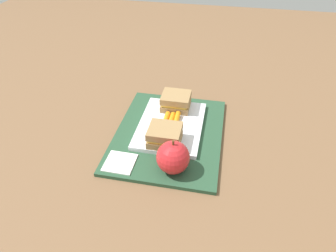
{
  "coord_description": "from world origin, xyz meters",
  "views": [
    {
      "loc": [
        0.61,
        0.12,
        0.52
      ],
      "look_at": [
        0.01,
        0.0,
        0.04
      ],
      "focal_mm": 32.22,
      "sensor_mm": 36.0,
      "label": 1
    }
  ],
  "objects_px": {
    "sandwich_half_left": "(176,101)",
    "carrot_sticks_bundle": "(171,121)",
    "sandwich_half_right": "(165,135)",
    "paper_napkin": "(120,163)",
    "food_tray": "(171,125)",
    "apple": "(173,157)"
  },
  "relations": [
    {
      "from": "sandwich_half_left",
      "to": "apple",
      "type": "relative_size",
      "value": 0.91
    },
    {
      "from": "sandwich_half_right",
      "to": "paper_napkin",
      "type": "distance_m",
      "value": 0.13
    },
    {
      "from": "paper_napkin",
      "to": "food_tray",
      "type": "bearing_deg",
      "value": 150.09
    },
    {
      "from": "food_tray",
      "to": "sandwich_half_left",
      "type": "xyz_separation_m",
      "value": [
        -0.08,
        0.0,
        0.03
      ]
    },
    {
      "from": "sandwich_half_left",
      "to": "carrot_sticks_bundle",
      "type": "xyz_separation_m",
      "value": [
        0.08,
        -0.0,
        -0.01
      ]
    },
    {
      "from": "carrot_sticks_bundle",
      "to": "sandwich_half_right",
      "type": "bearing_deg",
      "value": 0.04
    },
    {
      "from": "carrot_sticks_bundle",
      "to": "apple",
      "type": "xyz_separation_m",
      "value": [
        0.16,
        0.04,
        0.02
      ]
    },
    {
      "from": "sandwich_half_right",
      "to": "apple",
      "type": "height_order",
      "value": "apple"
    },
    {
      "from": "paper_napkin",
      "to": "sandwich_half_left",
      "type": "bearing_deg",
      "value": 158.86
    },
    {
      "from": "sandwich_half_left",
      "to": "carrot_sticks_bundle",
      "type": "relative_size",
      "value": 1.02
    },
    {
      "from": "paper_napkin",
      "to": "apple",
      "type": "bearing_deg",
      "value": 91.96
    },
    {
      "from": "food_tray",
      "to": "apple",
      "type": "bearing_deg",
      "value": 12.71
    },
    {
      "from": "sandwich_half_left",
      "to": "carrot_sticks_bundle",
      "type": "height_order",
      "value": "sandwich_half_left"
    },
    {
      "from": "food_tray",
      "to": "apple",
      "type": "distance_m",
      "value": 0.16
    },
    {
      "from": "sandwich_half_right",
      "to": "food_tray",
      "type": "bearing_deg",
      "value": 180.0
    },
    {
      "from": "food_tray",
      "to": "paper_napkin",
      "type": "bearing_deg",
      "value": -29.91
    },
    {
      "from": "sandwich_half_right",
      "to": "apple",
      "type": "bearing_deg",
      "value": 24.34
    },
    {
      "from": "sandwich_half_right",
      "to": "paper_napkin",
      "type": "relative_size",
      "value": 1.14
    },
    {
      "from": "food_tray",
      "to": "sandwich_half_right",
      "type": "bearing_deg",
      "value": 0.0
    },
    {
      "from": "food_tray",
      "to": "apple",
      "type": "xyz_separation_m",
      "value": [
        0.16,
        0.04,
        0.03
      ]
    },
    {
      "from": "carrot_sticks_bundle",
      "to": "food_tray",
      "type": "bearing_deg",
      "value": 24.7
    },
    {
      "from": "sandwich_half_left",
      "to": "carrot_sticks_bundle",
      "type": "bearing_deg",
      "value": -0.04
    }
  ]
}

